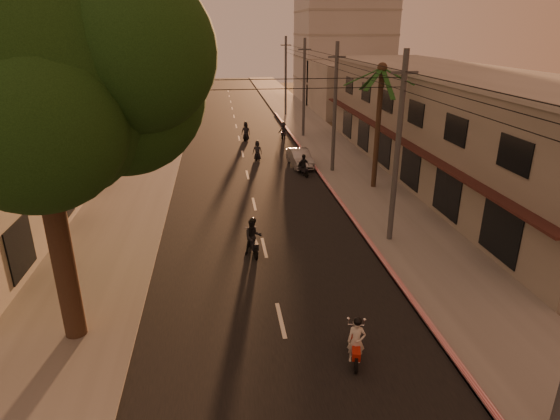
{
  "coord_description": "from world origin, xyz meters",
  "views": [
    {
      "loc": [
        -1.89,
        -12.07,
        9.78
      ],
      "look_at": [
        0.76,
        7.96,
        1.92
      ],
      "focal_mm": 30.0,
      "sensor_mm": 36.0,
      "label": 1
    }
  ],
  "objects_px": {
    "scooter_mid_b": "(303,166)",
    "parked_car": "(300,158)",
    "broadleaf_tree": "(46,79)",
    "scooter_red": "(356,342)",
    "scooter_far_b": "(283,131)",
    "scooter_far_c": "(246,132)",
    "palm_tree": "(382,75)",
    "scooter_mid_a": "(253,238)",
    "scooter_far_a": "(257,151)"
  },
  "relations": [
    {
      "from": "scooter_far_b",
      "to": "scooter_far_c",
      "type": "distance_m",
      "value": 3.59
    },
    {
      "from": "broadleaf_tree",
      "to": "scooter_red",
      "type": "height_order",
      "value": "broadleaf_tree"
    },
    {
      "from": "scooter_far_b",
      "to": "scooter_far_c",
      "type": "height_order",
      "value": "scooter_far_c"
    },
    {
      "from": "broadleaf_tree",
      "to": "scooter_mid_a",
      "type": "relative_size",
      "value": 6.54
    },
    {
      "from": "scooter_red",
      "to": "scooter_mid_a",
      "type": "bearing_deg",
      "value": 122.27
    },
    {
      "from": "scooter_mid_b",
      "to": "scooter_far_b",
      "type": "height_order",
      "value": "scooter_far_b"
    },
    {
      "from": "scooter_red",
      "to": "scooter_mid_a",
      "type": "height_order",
      "value": "scooter_mid_a"
    },
    {
      "from": "scooter_mid_b",
      "to": "parked_car",
      "type": "bearing_deg",
      "value": 70.43
    },
    {
      "from": "scooter_mid_a",
      "to": "scooter_far_a",
      "type": "relative_size",
      "value": 1.15
    },
    {
      "from": "palm_tree",
      "to": "scooter_far_b",
      "type": "height_order",
      "value": "palm_tree"
    },
    {
      "from": "scooter_red",
      "to": "parked_car",
      "type": "relative_size",
      "value": 0.41
    },
    {
      "from": "palm_tree",
      "to": "scooter_mid_a",
      "type": "xyz_separation_m",
      "value": [
        -8.56,
        -8.55,
        -6.32
      ]
    },
    {
      "from": "broadleaf_tree",
      "to": "parked_car",
      "type": "height_order",
      "value": "broadleaf_tree"
    },
    {
      "from": "scooter_red",
      "to": "broadleaf_tree",
      "type": "bearing_deg",
      "value": 177.37
    },
    {
      "from": "palm_tree",
      "to": "scooter_red",
      "type": "height_order",
      "value": "palm_tree"
    },
    {
      "from": "scooter_red",
      "to": "scooter_far_c",
      "type": "relative_size",
      "value": 0.93
    },
    {
      "from": "palm_tree",
      "to": "scooter_far_b",
      "type": "relative_size",
      "value": 5.18
    },
    {
      "from": "parked_car",
      "to": "scooter_red",
      "type": "bearing_deg",
      "value": -99.39
    },
    {
      "from": "broadleaf_tree",
      "to": "palm_tree",
      "type": "xyz_separation_m",
      "value": [
        14.61,
        13.86,
        -1.33
      ]
    },
    {
      "from": "scooter_mid_a",
      "to": "parked_car",
      "type": "bearing_deg",
      "value": 64.99
    },
    {
      "from": "scooter_far_a",
      "to": "scooter_far_c",
      "type": "bearing_deg",
      "value": 102.71
    },
    {
      "from": "parked_car",
      "to": "palm_tree",
      "type": "bearing_deg",
      "value": -60.29
    },
    {
      "from": "broadleaf_tree",
      "to": "scooter_far_b",
      "type": "height_order",
      "value": "broadleaf_tree"
    },
    {
      "from": "scooter_mid_b",
      "to": "scooter_far_a",
      "type": "distance_m",
      "value": 5.47
    },
    {
      "from": "parked_car",
      "to": "scooter_far_c",
      "type": "height_order",
      "value": "scooter_far_c"
    },
    {
      "from": "scooter_far_a",
      "to": "scooter_far_b",
      "type": "bearing_deg",
      "value": 76.39
    },
    {
      "from": "scooter_mid_b",
      "to": "scooter_far_a",
      "type": "bearing_deg",
      "value": 105.97
    },
    {
      "from": "scooter_far_b",
      "to": "scooter_mid_a",
      "type": "bearing_deg",
      "value": -82.2
    },
    {
      "from": "scooter_mid_b",
      "to": "parked_car",
      "type": "distance_m",
      "value": 2.5
    },
    {
      "from": "broadleaf_tree",
      "to": "parked_car",
      "type": "bearing_deg",
      "value": 61.42
    },
    {
      "from": "scooter_mid_a",
      "to": "scooter_far_c",
      "type": "xyz_separation_m",
      "value": [
        1.18,
        23.77,
        -0.04
      ]
    },
    {
      "from": "scooter_far_a",
      "to": "palm_tree",
      "type": "bearing_deg",
      "value": -39.88
    },
    {
      "from": "palm_tree",
      "to": "scooter_mid_b",
      "type": "height_order",
      "value": "palm_tree"
    },
    {
      "from": "scooter_mid_a",
      "to": "scooter_far_b",
      "type": "relative_size",
      "value": 1.17
    },
    {
      "from": "scooter_mid_b",
      "to": "scooter_far_a",
      "type": "relative_size",
      "value": 0.98
    },
    {
      "from": "scooter_red",
      "to": "scooter_far_b",
      "type": "bearing_deg",
      "value": 100.29
    },
    {
      "from": "scooter_red",
      "to": "scooter_far_b",
      "type": "distance_m",
      "value": 31.99
    },
    {
      "from": "broadleaf_tree",
      "to": "scooter_far_b",
      "type": "distance_m",
      "value": 32.18
    },
    {
      "from": "parked_car",
      "to": "scooter_far_c",
      "type": "xyz_separation_m",
      "value": [
        -3.48,
        9.4,
        0.14
      ]
    },
    {
      "from": "scooter_red",
      "to": "scooter_far_c",
      "type": "bearing_deg",
      "value": 106.73
    },
    {
      "from": "palm_tree",
      "to": "scooter_far_a",
      "type": "height_order",
      "value": "palm_tree"
    },
    {
      "from": "scooter_mid_b",
      "to": "scooter_far_a",
      "type": "height_order",
      "value": "scooter_far_a"
    },
    {
      "from": "scooter_mid_a",
      "to": "parked_car",
      "type": "xyz_separation_m",
      "value": [
        4.66,
        14.37,
        -0.18
      ]
    },
    {
      "from": "scooter_red",
      "to": "scooter_far_c",
      "type": "distance_m",
      "value": 31.72
    },
    {
      "from": "palm_tree",
      "to": "scooter_far_b",
      "type": "distance_m",
      "value": 17.15
    },
    {
      "from": "palm_tree",
      "to": "scooter_red",
      "type": "bearing_deg",
      "value": -109.93
    },
    {
      "from": "broadleaf_tree",
      "to": "scooter_far_a",
      "type": "relative_size",
      "value": 7.54
    },
    {
      "from": "palm_tree",
      "to": "scooter_mid_a",
      "type": "relative_size",
      "value": 4.43
    },
    {
      "from": "scooter_mid_b",
      "to": "scooter_far_a",
      "type": "xyz_separation_m",
      "value": [
        -2.86,
        4.66,
        0.0
      ]
    },
    {
      "from": "scooter_red",
      "to": "scooter_far_a",
      "type": "xyz_separation_m",
      "value": [
        -0.96,
        24.45,
        -0.0
      ]
    }
  ]
}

